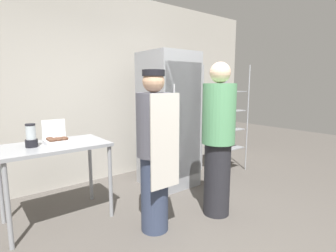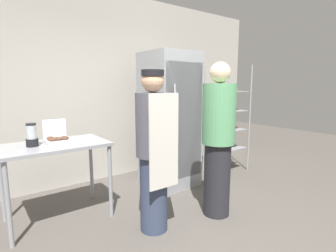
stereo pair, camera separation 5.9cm
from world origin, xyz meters
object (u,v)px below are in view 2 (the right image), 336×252
(donut_box, at_px, (57,139))
(blender_pitcher, at_px, (32,136))
(person_baker, at_px, (154,150))
(person_customer, at_px, (218,139))
(refrigerator, at_px, (170,120))
(baking_rack, at_px, (227,120))

(donut_box, distance_m, blender_pitcher, 0.25)
(donut_box, height_order, blender_pitcher, donut_box)
(person_baker, relative_size, person_customer, 0.94)
(refrigerator, height_order, baking_rack, refrigerator)
(refrigerator, relative_size, blender_pitcher, 8.07)
(donut_box, bearing_deg, person_customer, -33.15)
(baking_rack, bearing_deg, blender_pitcher, -179.79)
(refrigerator, distance_m, baking_rack, 1.20)
(baking_rack, height_order, donut_box, baking_rack)
(person_customer, bearing_deg, baking_rack, 37.26)
(baking_rack, xyz_separation_m, person_baker, (-2.11, -0.86, -0.05))
(blender_pitcher, bearing_deg, donut_box, -7.78)
(refrigerator, relative_size, donut_box, 7.61)
(baking_rack, distance_m, donut_box, 2.82)
(donut_box, distance_m, person_baker, 1.08)
(donut_box, relative_size, blender_pitcher, 1.06)
(refrigerator, relative_size, person_customer, 1.12)
(donut_box, bearing_deg, person_baker, -48.80)
(blender_pitcher, xyz_separation_m, person_customer, (1.73, -1.00, -0.08))
(blender_pitcher, distance_m, person_baker, 1.28)
(donut_box, height_order, person_baker, person_baker)
(baking_rack, bearing_deg, donut_box, -179.10)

